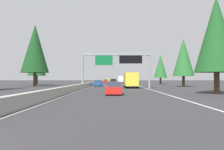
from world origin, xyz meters
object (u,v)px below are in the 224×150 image
sedan_far_right (106,81)px  minivan_distant_a (113,81)px  bus_near_center (121,79)px  conifer_right_foreground (216,34)px  conifer_right_near (183,57)px  sedan_far_center (114,89)px  sign_gantry_overhead (117,60)px  box_truck_far_left (130,80)px  sedan_mid_center (98,83)px  pickup_near_right (108,80)px  conifer_left_near (35,49)px  conifer_left_mid (37,60)px  conifer_right_mid (160,66)px

sedan_far_right → minivan_distant_a: (-12.68, -3.25, 0.27)m
sedan_far_right → bus_near_center: 20.38m
conifer_right_foreground → conifer_right_near: bearing=-8.1°
sedan_far_center → conifer_right_foreground: size_ratio=0.37×
sign_gantry_overhead → box_truck_far_left: (3.03, -2.73, -3.64)m
sign_gantry_overhead → sedan_mid_center: (13.05, 4.40, -4.57)m
pickup_near_right → conifer_left_near: (-75.14, 15.17, 8.00)m
conifer_left_near → conifer_left_mid: bearing=17.5°
minivan_distant_a → bus_near_center: 32.05m
sedan_far_right → bus_near_center: bearing=-19.8°
sedan_far_center → conifer_right_mid: (46.08, -15.07, 5.08)m
box_truck_far_left → conifer_right_near: (6.48, -12.48, 5.01)m
sedan_far_right → bus_near_center: bus_near_center is taller
box_truck_far_left → conifer_left_near: (8.40, 21.96, 7.31)m
sedan_far_right → conifer_left_mid: bearing=144.6°
bus_near_center → conifer_left_mid: conifer_left_mid is taller
conifer_right_mid → conifer_left_mid: 38.63m
conifer_right_mid → conifer_left_near: bearing=119.8°
sign_gantry_overhead → sedan_far_right: (54.02, 4.00, -4.57)m
conifer_left_near → sedan_far_right: bearing=-19.7°
sign_gantry_overhead → conifer_right_foreground: size_ratio=1.07×
sedan_far_center → conifer_right_near: conifer_right_near is taller
sign_gantry_overhead → conifer_left_near: conifer_left_near is taller
conifer_right_mid → sedan_far_right: bearing=38.4°
box_truck_far_left → sedan_mid_center: 12.34m
sign_gantry_overhead → sedan_mid_center: bearing=18.6°
conifer_right_near → minivan_distant_a: bearing=26.6°
bus_near_center → minivan_distant_a: bearing=173.4°
sedan_far_center → sedan_mid_center: size_ratio=1.00×
conifer_right_mid → conifer_left_mid: size_ratio=0.77×
sedan_mid_center → bus_near_center: (60.12, -7.30, 1.03)m
sedan_far_center → sedan_far_right: same height
box_truck_far_left → bus_near_center: size_ratio=0.74×
minivan_distant_a → conifer_right_near: (-31.83, -15.96, 5.68)m
pickup_near_right → conifer_right_near: (-77.06, -19.28, 5.71)m
sedan_far_center → bus_near_center: bus_near_center is taller
conifer_right_near → pickup_near_right: bearing=14.0°
sign_gantry_overhead → minivan_distant_a: bearing=1.0°
minivan_distant_a → pickup_near_right: size_ratio=0.89×
sedan_far_center → bus_near_center: size_ratio=0.38×
sedan_far_center → minivan_distant_a: size_ratio=0.88×
sign_gantry_overhead → conifer_right_near: bearing=-58.0°
conifer_left_mid → box_truck_far_left: bearing=-130.9°
pickup_near_right → conifer_left_mid: bearing=161.9°
sedan_mid_center → box_truck_far_left: bearing=-144.6°
sedan_far_right → pickup_near_right: (32.54, 0.06, 0.23)m
box_truck_far_left → minivan_distant_a: size_ratio=1.70×
sedan_mid_center → minivan_distant_a: size_ratio=0.88×
conifer_left_near → minivan_distant_a: bearing=-31.7°
sedan_far_center → conifer_left_mid: (41.43, 23.24, 6.78)m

